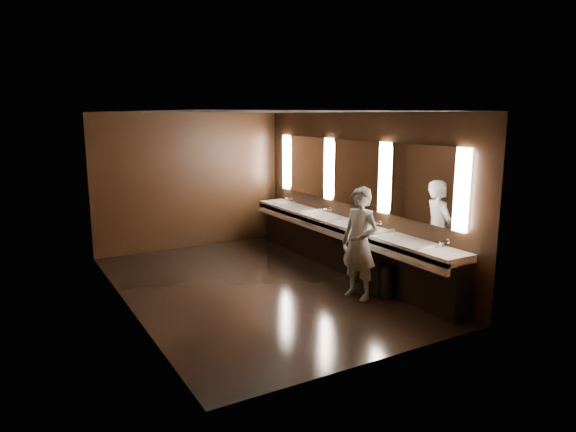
% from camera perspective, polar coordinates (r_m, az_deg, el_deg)
% --- Properties ---
extents(floor, '(6.00, 6.00, 0.00)m').
position_cam_1_polar(floor, '(8.47, -3.68, -7.82)').
color(floor, black).
rests_on(floor, ground).
extents(ceiling, '(4.00, 6.00, 0.02)m').
position_cam_1_polar(ceiling, '(8.01, -3.94, 11.48)').
color(ceiling, '#2D2D2B').
rests_on(ceiling, wall_back).
extents(wall_back, '(4.00, 0.02, 2.80)m').
position_cam_1_polar(wall_back, '(10.87, -10.82, 3.83)').
color(wall_back, black).
rests_on(wall_back, floor).
extents(wall_front, '(4.00, 0.02, 2.80)m').
position_cam_1_polar(wall_front, '(5.64, 9.79, -2.89)').
color(wall_front, black).
rests_on(wall_front, floor).
extents(wall_left, '(0.02, 6.00, 2.80)m').
position_cam_1_polar(wall_left, '(7.48, -17.69, 0.20)').
color(wall_left, black).
rests_on(wall_left, floor).
extents(wall_right, '(0.02, 6.00, 2.80)m').
position_cam_1_polar(wall_right, '(9.17, 7.49, 2.59)').
color(wall_right, black).
rests_on(wall_right, floor).
extents(sink_counter, '(0.55, 5.40, 1.01)m').
position_cam_1_polar(sink_counter, '(9.23, 6.32, -3.06)').
color(sink_counter, black).
rests_on(sink_counter, floor).
extents(mirror_band, '(0.06, 5.03, 1.15)m').
position_cam_1_polar(mirror_band, '(9.11, 7.45, 4.76)').
color(mirror_band, '#FDE3D1').
rests_on(mirror_band, wall_right).
extents(person, '(0.55, 0.71, 1.71)m').
position_cam_1_polar(person, '(7.80, 7.96, -3.03)').
color(person, '#809FBE').
rests_on(person, floor).
extents(trash_bin, '(0.42, 0.42, 0.50)m').
position_cam_1_polar(trash_bin, '(8.11, 10.91, -7.02)').
color(trash_bin, black).
rests_on(trash_bin, floor).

